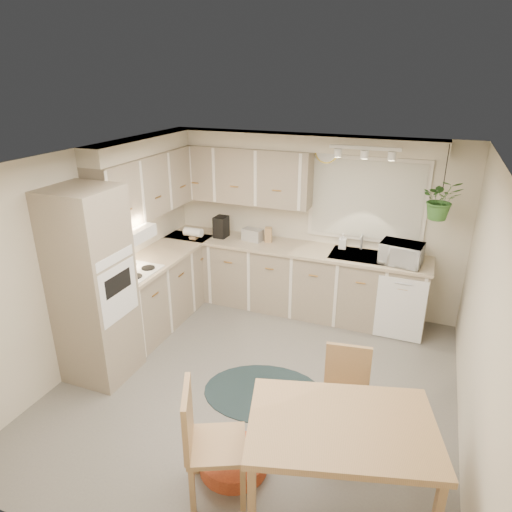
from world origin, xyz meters
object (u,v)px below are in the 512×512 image
dining_table (338,467)px  microwave (402,251)px  pet_bed (234,461)px  chair_back (345,401)px  braided_rug (264,392)px  chair_left (217,442)px

dining_table → microwave: microwave is taller
dining_table → pet_bed: bearing=175.0°
chair_back → braided_rug: (-0.89, 0.38, -0.44)m
braided_rug → pet_bed: 1.00m
chair_left → pet_bed: bearing=150.6°
chair_left → pet_bed: (0.02, 0.25, -0.43)m
chair_back → microwave: (0.22, 2.15, 0.66)m
chair_back → microwave: 2.26m
dining_table → chair_left: size_ratio=1.34×
dining_table → chair_back: bearing=97.6°
dining_table → braided_rug: (-0.99, 1.08, -0.41)m
dining_table → chair_left: chair_left is taller
chair_left → pet_bed: 0.50m
chair_back → microwave: size_ratio=1.83×
chair_left → braided_rug: bearing=158.6°
microwave → chair_back: bearing=-87.6°
braided_rug → pet_bed: (0.10, -1.00, 0.06)m
dining_table → braided_rug: bearing=132.6°
dining_table → pet_bed: dining_table is taller
dining_table → chair_left: bearing=-169.1°
braided_rug → pet_bed: pet_bed is taller
chair_left → microwave: microwave is taller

